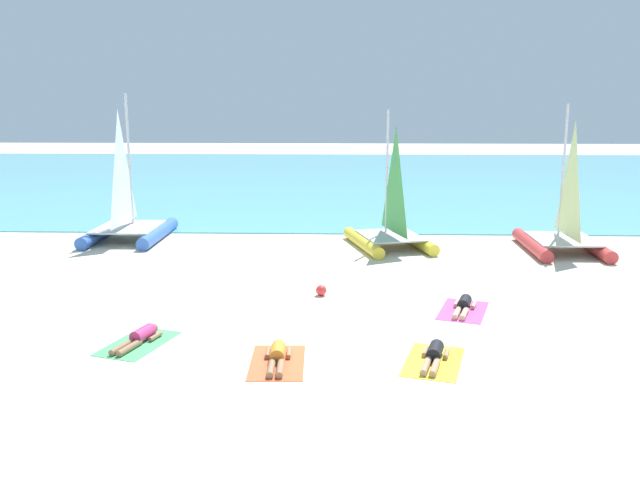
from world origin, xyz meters
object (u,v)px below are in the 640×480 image
sailboat_blue (128,219)px  sunbather_center_right (434,355)px  sailboat_red (563,231)px  sunbather_rightmost (464,305)px  towel_center_left (277,362)px  sailboat_yellow (390,228)px  sunbather_leftmost (140,337)px  towel_center_right (433,362)px  towel_rightmost (463,311)px  towel_leftmost (138,343)px  beach_ball (321,290)px  sunbather_center_left (277,355)px

sailboat_blue → sunbather_center_right: 15.50m
sailboat_blue → sunbather_center_right: size_ratio=3.56×
sailboat_red → sunbather_rightmost: bearing=-123.6°
sunbather_rightmost → towel_center_left: bearing=-122.8°
sailboat_yellow → sailboat_red: bearing=-19.8°
sailboat_yellow → sunbather_leftmost: bearing=-137.2°
sunbather_leftmost → sunbather_center_right: same height
sunbather_leftmost → towel_center_right: 6.42m
sunbather_center_right → towel_rightmost: bearing=85.7°
towel_center_left → sunbather_leftmost: bearing=161.8°
sailboat_red → towel_leftmost: (-12.27, -9.45, -0.76)m
sailboat_red → sunbather_rightmost: 8.28m
sailboat_blue → towel_leftmost: sailboat_blue is taller
sunbather_rightmost → beach_ball: 3.86m
sailboat_red → towel_center_right: sailboat_red is taller
sailboat_yellow → towel_leftmost: bearing=-137.1°
towel_leftmost → sunbather_rightmost: bearing=19.2°
sailboat_yellow → towel_leftmost: sailboat_yellow is taller
towel_leftmost → towel_rightmost: size_ratio=1.00×
towel_center_left → sunbather_center_right: sunbather_center_right is taller
beach_ball → towel_leftmost: bearing=-135.8°
towel_center_right → sunbather_rightmost: (1.23, 3.47, 0.13)m
sunbather_rightmost → beach_ball: sunbather_rightmost is taller
towel_rightmost → beach_ball: 3.86m
sailboat_blue → sunbather_center_right: bearing=-49.4°
towel_leftmost → sunbather_center_left: (3.17, -0.91, 0.13)m
sailboat_blue → sunbather_leftmost: 11.56m
towel_leftmost → towel_center_right: (6.37, -0.82, 0.00)m
sailboat_yellow → sunbather_center_right: 10.73m
towel_leftmost → sunbather_center_left: bearing=-16.0°
sailboat_red → towel_rightmost: (-4.69, -6.87, -0.76)m
sailboat_yellow → sunbather_rightmost: 7.46m
towel_leftmost → sunbather_leftmost: (0.02, 0.06, 0.13)m
sailboat_blue → towel_center_left: (6.88, -11.97, -0.82)m
towel_leftmost → sailboat_yellow: bearing=58.0°
sailboat_yellow → towel_rightmost: size_ratio=2.60×
sailboat_yellow → sailboat_red: sailboat_red is taller
sailboat_yellow → beach_ball: (-2.31, -6.15, -0.59)m
sunbather_leftmost → towel_center_left: sunbather_leftmost is taller
beach_ball → sailboat_red: bearing=34.1°
towel_leftmost → beach_ball: bearing=44.2°
sunbather_center_right → towel_center_right: bearing=-90.0°
sunbather_center_right → beach_ball: (-2.47, 4.56, 0.02)m
sailboat_blue → sunbather_leftmost: bearing=-71.3°
sailboat_red → towel_center_left: sailboat_red is taller
towel_rightmost → sunbather_center_right: bearing=-109.6°
sailboat_red → towel_leftmost: 15.51m
sailboat_red → sunbather_center_right: (-5.88, -10.21, -0.64)m
towel_center_left → towel_rightmost: bearing=38.9°
sunbather_rightmost → towel_center_right: bearing=-91.6°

